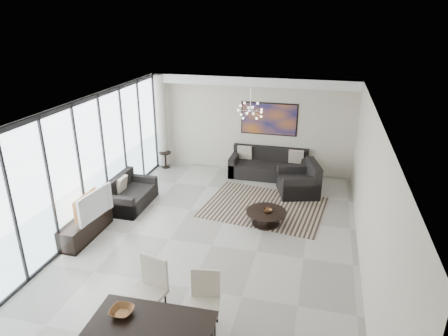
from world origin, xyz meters
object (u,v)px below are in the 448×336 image
(television, at_px, (91,204))
(sofa_main, at_px, (269,167))
(dining_table, at_px, (152,328))
(coffee_table, at_px, (266,217))
(tv_console, at_px, (86,227))

(television, bearing_deg, sofa_main, -29.52)
(dining_table, bearing_deg, coffee_table, 77.78)
(sofa_main, bearing_deg, coffee_table, -82.72)
(tv_console, bearing_deg, dining_table, -44.64)
(coffee_table, relative_size, television, 0.87)
(sofa_main, height_order, television, television)
(sofa_main, xyz_separation_m, tv_console, (-3.36, -4.40, -0.04))
(tv_console, relative_size, dining_table, 0.89)
(sofa_main, bearing_deg, dining_table, -94.48)
(television, xyz_separation_m, dining_table, (2.64, -2.85, -0.17))
(coffee_table, distance_m, television, 3.90)
(sofa_main, distance_m, television, 5.41)
(coffee_table, bearing_deg, dining_table, -102.22)
(coffee_table, height_order, dining_table, dining_table)
(television, relative_size, dining_table, 0.62)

